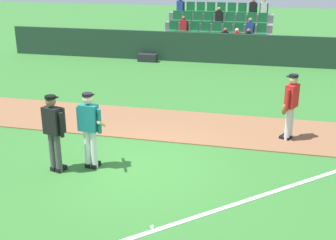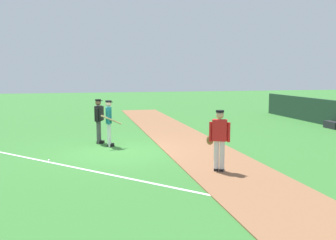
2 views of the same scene
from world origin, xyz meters
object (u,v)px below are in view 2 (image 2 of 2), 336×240
object	(u,v)px
batter_teal_jersey	(109,121)
runner_red_jersey	(219,138)
umpire_home_plate	(99,118)
baseball	(49,160)
equipment_bag	(332,125)

from	to	relation	value
batter_teal_jersey	runner_red_jersey	xyz separation A→B (m)	(4.35, 2.75, -0.01)
umpire_home_plate	runner_red_jersey	size ratio (longest dim) A/B	1.00
runner_red_jersey	baseball	bearing A→B (deg)	-116.26
umpire_home_plate	baseball	size ratio (longest dim) A/B	23.78
batter_teal_jersey	equipment_bag	distance (m)	11.47
batter_teal_jersey	runner_red_jersey	bearing A→B (deg)	32.31
umpire_home_plate	baseball	xyz separation A→B (m)	(2.67, -1.71, -0.96)
baseball	umpire_home_plate	bearing A→B (deg)	147.41
umpire_home_plate	baseball	bearing A→B (deg)	-32.59
equipment_bag	umpire_home_plate	bearing A→B (deg)	-83.94
umpire_home_plate	runner_red_jersey	world-z (taller)	same
batter_teal_jersey	baseball	world-z (taller)	batter_teal_jersey
runner_red_jersey	equipment_bag	distance (m)	10.61
batter_teal_jersey	umpire_home_plate	bearing A→B (deg)	-153.69
umpire_home_plate	equipment_bag	distance (m)	11.71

